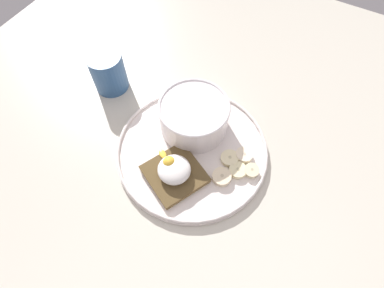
{
  "coord_description": "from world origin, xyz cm",
  "views": [
    {
      "loc": [
        -13.51,
        24.07,
        52.55
      ],
      "look_at": [
        0.0,
        0.0,
        5.0
      ],
      "focal_mm": 28.0,
      "sensor_mm": 36.0,
      "label": 1
    }
  ],
  "objects_px": {
    "poached_egg": "(171,168)",
    "banana_slice_right": "(222,177)",
    "oatmeal_bowl": "(194,116)",
    "banana_slice_left": "(252,171)",
    "banana_slice_front": "(230,158)",
    "coffee_mug": "(108,71)",
    "banana_slice_inner": "(244,155)",
    "banana_slice_back": "(237,172)",
    "toast_slice": "(172,173)"
  },
  "relations": [
    {
      "from": "poached_egg",
      "to": "banana_slice_right",
      "type": "bearing_deg",
      "value": -156.08
    },
    {
      "from": "oatmeal_bowl",
      "to": "banana_slice_left",
      "type": "distance_m",
      "value": 0.15
    },
    {
      "from": "oatmeal_bowl",
      "to": "poached_egg",
      "type": "bearing_deg",
      "value": 98.74
    },
    {
      "from": "poached_egg",
      "to": "banana_slice_front",
      "type": "height_order",
      "value": "poached_egg"
    },
    {
      "from": "coffee_mug",
      "to": "oatmeal_bowl",
      "type": "bearing_deg",
      "value": 176.92
    },
    {
      "from": "banana_slice_front",
      "to": "banana_slice_inner",
      "type": "height_order",
      "value": "banana_slice_inner"
    },
    {
      "from": "oatmeal_bowl",
      "to": "coffee_mug",
      "type": "distance_m",
      "value": 0.21
    },
    {
      "from": "banana_slice_back",
      "to": "banana_slice_left",
      "type": "bearing_deg",
      "value": -145.18
    },
    {
      "from": "banana_slice_front",
      "to": "banana_slice_left",
      "type": "distance_m",
      "value": 0.05
    },
    {
      "from": "oatmeal_bowl",
      "to": "toast_slice",
      "type": "relative_size",
      "value": 1.06
    },
    {
      "from": "oatmeal_bowl",
      "to": "banana_slice_inner",
      "type": "bearing_deg",
      "value": 172.15
    },
    {
      "from": "banana_slice_inner",
      "to": "banana_slice_back",
      "type": "bearing_deg",
      "value": 94.36
    },
    {
      "from": "banana_slice_inner",
      "to": "banana_slice_right",
      "type": "bearing_deg",
      "value": 74.57
    },
    {
      "from": "toast_slice",
      "to": "banana_slice_left",
      "type": "xyz_separation_m",
      "value": [
        -0.12,
        -0.07,
        -0.0
      ]
    },
    {
      "from": "oatmeal_bowl",
      "to": "poached_egg",
      "type": "relative_size",
      "value": 1.81
    },
    {
      "from": "oatmeal_bowl",
      "to": "banana_slice_back",
      "type": "distance_m",
      "value": 0.13
    },
    {
      "from": "banana_slice_left",
      "to": "banana_slice_back",
      "type": "xyz_separation_m",
      "value": [
        0.02,
        0.02,
        -0.0
      ]
    },
    {
      "from": "toast_slice",
      "to": "banana_slice_front",
      "type": "bearing_deg",
      "value": -134.75
    },
    {
      "from": "banana_slice_inner",
      "to": "coffee_mug",
      "type": "xyz_separation_m",
      "value": [
        0.33,
        -0.03,
        0.03
      ]
    },
    {
      "from": "poached_egg",
      "to": "banana_slice_right",
      "type": "height_order",
      "value": "poached_egg"
    },
    {
      "from": "toast_slice",
      "to": "banana_slice_front",
      "type": "relative_size",
      "value": 2.78
    },
    {
      "from": "toast_slice",
      "to": "banana_slice_front",
      "type": "height_order",
      "value": "toast_slice"
    },
    {
      "from": "oatmeal_bowl",
      "to": "banana_slice_right",
      "type": "height_order",
      "value": "oatmeal_bowl"
    },
    {
      "from": "coffee_mug",
      "to": "banana_slice_back",
      "type": "bearing_deg",
      "value": 168.86
    },
    {
      "from": "poached_egg",
      "to": "banana_slice_left",
      "type": "bearing_deg",
      "value": -149.25
    },
    {
      "from": "oatmeal_bowl",
      "to": "banana_slice_left",
      "type": "bearing_deg",
      "value": 164.86
    },
    {
      "from": "poached_egg",
      "to": "coffee_mug",
      "type": "relative_size",
      "value": 0.86
    },
    {
      "from": "oatmeal_bowl",
      "to": "banana_slice_left",
      "type": "height_order",
      "value": "oatmeal_bowl"
    },
    {
      "from": "banana_slice_front",
      "to": "banana_slice_right",
      "type": "distance_m",
      "value": 0.04
    },
    {
      "from": "poached_egg",
      "to": "banana_slice_inner",
      "type": "height_order",
      "value": "poached_egg"
    },
    {
      "from": "banana_slice_right",
      "to": "poached_egg",
      "type": "bearing_deg",
      "value": 23.92
    },
    {
      "from": "toast_slice",
      "to": "coffee_mug",
      "type": "height_order",
      "value": "coffee_mug"
    },
    {
      "from": "toast_slice",
      "to": "poached_egg",
      "type": "relative_size",
      "value": 1.72
    },
    {
      "from": "toast_slice",
      "to": "banana_slice_left",
      "type": "bearing_deg",
      "value": -148.78
    },
    {
      "from": "toast_slice",
      "to": "banana_slice_right",
      "type": "height_order",
      "value": "same"
    },
    {
      "from": "toast_slice",
      "to": "banana_slice_inner",
      "type": "distance_m",
      "value": 0.14
    },
    {
      "from": "banana_slice_left",
      "to": "toast_slice",
      "type": "bearing_deg",
      "value": 31.22
    },
    {
      "from": "oatmeal_bowl",
      "to": "toast_slice",
      "type": "height_order",
      "value": "oatmeal_bowl"
    },
    {
      "from": "banana_slice_left",
      "to": "banana_slice_right",
      "type": "height_order",
      "value": "banana_slice_left"
    },
    {
      "from": "banana_slice_left",
      "to": "banana_slice_inner",
      "type": "height_order",
      "value": "same"
    },
    {
      "from": "poached_egg",
      "to": "banana_slice_back",
      "type": "height_order",
      "value": "poached_egg"
    },
    {
      "from": "toast_slice",
      "to": "banana_slice_left",
      "type": "distance_m",
      "value": 0.14
    },
    {
      "from": "banana_slice_right",
      "to": "banana_slice_inner",
      "type": "distance_m",
      "value": 0.06
    },
    {
      "from": "poached_egg",
      "to": "banana_slice_inner",
      "type": "distance_m",
      "value": 0.14
    },
    {
      "from": "toast_slice",
      "to": "poached_egg",
      "type": "xyz_separation_m",
      "value": [
        0.0,
        -0.0,
        0.02
      ]
    },
    {
      "from": "poached_egg",
      "to": "coffee_mug",
      "type": "distance_m",
      "value": 0.26
    },
    {
      "from": "banana_slice_front",
      "to": "banana_slice_back",
      "type": "relative_size",
      "value": 1.12
    },
    {
      "from": "banana_slice_back",
      "to": "banana_slice_front",
      "type": "bearing_deg",
      "value": -39.4
    },
    {
      "from": "banana_slice_front",
      "to": "poached_egg",
      "type": "bearing_deg",
      "value": 44.58
    },
    {
      "from": "banana_slice_front",
      "to": "banana_slice_right",
      "type": "bearing_deg",
      "value": 95.44
    }
  ]
}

